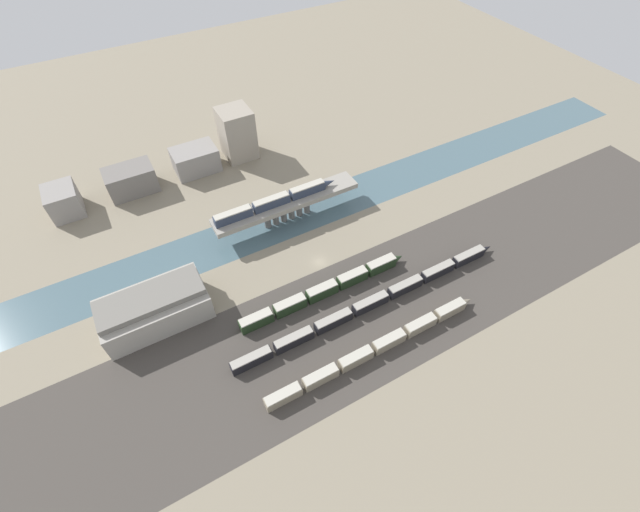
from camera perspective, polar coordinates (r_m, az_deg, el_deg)
The scene contains 13 objects.
ground_plane at distance 138.45m, azimuth -0.09°, elevation -0.81°, with size 400.00×400.00×0.00m, color gray.
railbed_yard at distance 126.35m, azimuth 5.24°, elevation -8.05°, with size 280.00×42.00×0.01m, color #423D38.
river_water at distance 152.76m, azimuth -4.31°, elevation 4.96°, with size 320.00×18.33×0.01m, color #47606B.
bridge at distance 148.20m, azimuth -4.45°, elevation 6.84°, with size 52.50×8.22×8.51m.
train_on_bridge at distance 144.82m, azimuth -5.93°, elevation 7.35°, with size 44.39×2.83×3.45m.
train_yard_near at distance 119.55m, azimuth 7.53°, elevation -12.05°, with size 66.86×2.86×3.54m.
train_yard_mid at distance 127.75m, azimuth 7.24°, elevation -6.03°, with size 91.15×2.63×3.55m.
train_yard_far at distance 129.02m, azimuth 0.72°, elevation -4.51°, with size 56.08×3.10×4.01m.
warehouse_building at distance 130.14m, azimuth -21.21°, elevation -6.44°, with size 29.42×15.51×10.68m.
city_block_far_left at distance 176.52m, azimuth -31.01°, elevation 6.29°, with size 10.49×12.54×10.18m, color gray.
city_block_left at distance 175.46m, azimuth -23.87°, elevation 9.25°, with size 17.31×10.88×9.86m, color slate.
city_block_center at distance 177.88m, azimuth -16.26°, elevation 12.22°, with size 16.84×11.59×9.56m, color gray.
city_block_right at distance 179.40m, azimuth -11.00°, elevation 15.74°, with size 12.19×12.43×20.17m, color gray.
Camera 1 is at (-43.46, -78.73, 105.27)m, focal length 24.00 mm.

